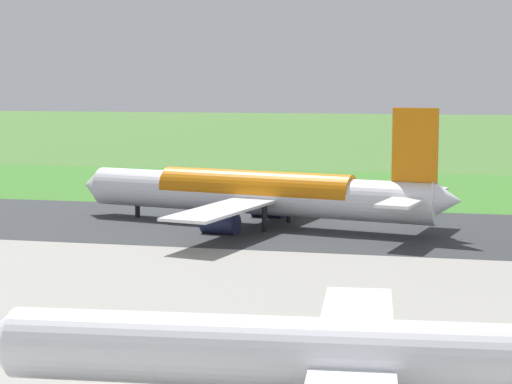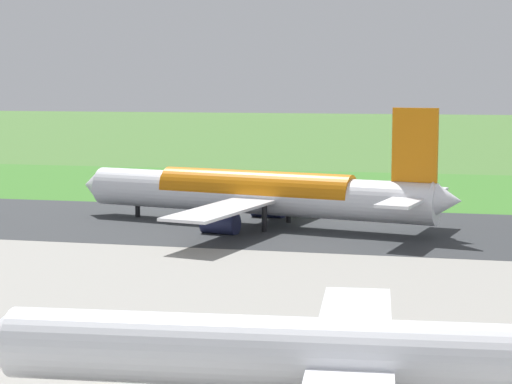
{
  "view_description": "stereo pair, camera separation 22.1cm",
  "coord_description": "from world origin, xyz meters",
  "px_view_note": "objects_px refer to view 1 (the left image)",
  "views": [
    {
      "loc": [
        -25.78,
        114.8,
        19.13
      ],
      "look_at": [
        0.11,
        0.0,
        4.5
      ],
      "focal_mm": 63.43,
      "sensor_mm": 36.0,
      "label": 1
    },
    {
      "loc": [
        -25.99,
        114.75,
        19.13
      ],
      "look_at": [
        0.11,
        0.0,
        4.5
      ],
      "focal_mm": 63.43,
      "sensor_mm": 36.0,
      "label": 2
    }
  ],
  "objects_px": {
    "traffic_cone_orange": "(354,194)",
    "airliner_main": "(259,193)",
    "no_stopping_sign": "(392,192)",
    "airliner_parked_mid": "(343,353)"
  },
  "relations": [
    {
      "from": "airliner_main",
      "to": "no_stopping_sign",
      "type": "distance_m",
      "value": 32.36
    },
    {
      "from": "traffic_cone_orange",
      "to": "airliner_main",
      "type": "bearing_deg",
      "value": 75.77
    },
    {
      "from": "no_stopping_sign",
      "to": "airliner_main",
      "type": "bearing_deg",
      "value": 61.6
    },
    {
      "from": "airliner_main",
      "to": "airliner_parked_mid",
      "type": "xyz_separation_m",
      "value": [
        -19.34,
        64.47,
        -0.84
      ]
    },
    {
      "from": "airliner_parked_mid",
      "to": "traffic_cone_orange",
      "type": "height_order",
      "value": "airliner_parked_mid"
    },
    {
      "from": "airliner_main",
      "to": "no_stopping_sign",
      "type": "xyz_separation_m",
      "value": [
        -15.33,
        -28.35,
        -2.85
      ]
    },
    {
      "from": "airliner_main",
      "to": "traffic_cone_orange",
      "type": "height_order",
      "value": "airliner_main"
    },
    {
      "from": "airliner_main",
      "to": "no_stopping_sign",
      "type": "bearing_deg",
      "value": -118.4
    },
    {
      "from": "airliner_main",
      "to": "no_stopping_sign",
      "type": "relative_size",
      "value": 21.24
    },
    {
      "from": "airliner_parked_mid",
      "to": "traffic_cone_orange",
      "type": "xyz_separation_m",
      "value": [
        10.64,
        -98.79,
        -3.23
      ]
    }
  ]
}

